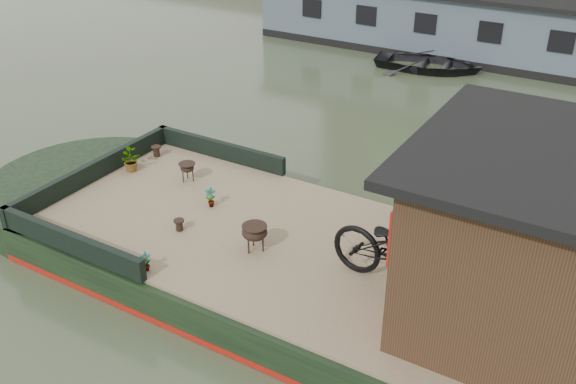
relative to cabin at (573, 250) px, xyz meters
The scene contains 17 objects.
ground 2.88m from the cabin, behind, with size 120.00×120.00×0.00m, color #333C26.
houseboat_hull 3.87m from the cabin, behind, with size 14.01×4.02×0.60m.
houseboat_deck 2.52m from the cabin, behind, with size 11.80×3.80×0.05m, color #896E55.
bow_bulwark 7.33m from the cabin, behind, with size 3.00×4.00×0.35m.
cabin is the anchor object (origin of this frame).
bicycle 2.10m from the cabin, behind, with size 0.78×2.23×1.17m, color black.
potted_plant_a 5.76m from the cabin, behind, with size 0.19×0.13×0.35m, color #A1392E.
potted_plant_b 2.71m from the cabin, 154.07° to the left, with size 0.19×0.16×0.35m, color maroon.
potted_plant_c 7.87m from the cabin, behind, with size 0.38×0.33×0.42m, color #9B432D.
potted_plant_d 3.29m from the cabin, 147.22° to the left, with size 0.29×0.29×0.52m, color #9F5A2B.
potted_plant_e 5.71m from the cabin, 162.34° to the right, with size 0.16×0.11×0.30m, color #9B5A2D.
brazier_front 4.42m from the cabin, behind, with size 0.41×0.41×0.44m, color black, non-canonical shape.
brazier_rear 6.73m from the cabin, behind, with size 0.33×0.33×0.35m, color black, non-canonical shape.
bollard_port 7.98m from the cabin, behind, with size 0.19×0.19×0.22m, color black.
bollard_stbd 5.78m from the cabin, behind, with size 0.17×0.17×0.19m, color black.
dinghy 12.73m from the cabin, 116.88° to the left, with size 2.31×3.23×0.67m, color black.
far_houseboat 14.20m from the cabin, 98.88° to the left, with size 20.40×4.40×2.11m.
Camera 1 is at (2.54, -7.19, 6.16)m, focal length 40.00 mm.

